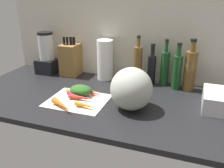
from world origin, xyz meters
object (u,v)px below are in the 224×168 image
at_px(winter_squash, 131,89).
at_px(bottle_4, 190,70).
at_px(carrot_3, 86,105).
at_px(blender_appliance, 47,55).
at_px(carrot_0, 83,92).
at_px(knife_block, 71,59).
at_px(carrot_5, 88,90).
at_px(carrot_1, 92,93).
at_px(bottle_2, 165,68).
at_px(bottle_1, 152,68).
at_px(cutting_board, 78,100).
at_px(paper_towel_roll, 105,60).
at_px(bottle_3, 177,71).
at_px(carrot_2, 79,93).
at_px(bottle_0, 138,65).
at_px(carrot_4, 78,96).
at_px(carrot_7, 82,98).
at_px(carrot_6, 62,105).

height_order(winter_squash, bottle_4, bottle_4).
relative_size(carrot_3, blender_appliance, 0.43).
relative_size(carrot_0, knife_block, 0.62).
xyz_separation_m(carrot_5, winter_squash, (0.30, -0.09, 0.09)).
relative_size(carrot_1, bottle_2, 0.49).
height_order(carrot_0, bottle_1, bottle_1).
height_order(carrot_0, knife_block, knife_block).
height_order(cutting_board, paper_towel_roll, paper_towel_roll).
height_order(winter_squash, knife_block, knife_block).
xyz_separation_m(carrot_3, blender_appliance, (-0.53, 0.45, 0.11)).
bearing_deg(bottle_3, carrot_3, -133.02).
bearing_deg(bottle_3, paper_towel_roll, 177.70).
bearing_deg(bottle_2, knife_block, -177.83).
relative_size(carrot_2, bottle_0, 0.55).
height_order(cutting_board, carrot_4, carrot_4).
distance_m(carrot_4, bottle_3, 0.64).
xyz_separation_m(cutting_board, blender_appliance, (-0.44, 0.38, 0.13)).
bearing_deg(bottle_1, winter_squash, -94.28).
height_order(cutting_board, blender_appliance, blender_appliance).
distance_m(carrot_7, winter_squash, 0.30).
height_order(winter_squash, bottle_1, bottle_1).
bearing_deg(carrot_7, carrot_1, 72.90).
height_order(carrot_4, bottle_1, bottle_1).
xyz_separation_m(winter_squash, bottle_2, (0.11, 0.41, 0.00)).
height_order(carrot_2, carrot_7, carrot_7).
relative_size(carrot_1, bottle_1, 0.55).
bearing_deg(carrot_7, bottle_0, 59.12).
height_order(cutting_board, bottle_1, bottle_1).
height_order(carrot_1, carrot_5, carrot_5).
distance_m(carrot_3, bottle_4, 0.69).
distance_m(carrot_1, carrot_6, 0.23).
relative_size(cutting_board, paper_towel_roll, 1.21).
relative_size(carrot_6, knife_block, 0.61).
bearing_deg(carrot_0, carrot_6, -97.64).
bearing_deg(carrot_1, blender_appliance, 149.91).
relative_size(blender_appliance, bottle_4, 0.95).
bearing_deg(carrot_2, carrot_0, 37.15).
bearing_deg(cutting_board, winter_squash, 2.15).
xyz_separation_m(carrot_7, paper_towel_roll, (-0.01, 0.39, 0.12)).
xyz_separation_m(winter_squash, blender_appliance, (-0.75, 0.37, 0.02)).
bearing_deg(carrot_0, carrot_7, -68.03).
distance_m(winter_squash, bottle_2, 0.43).
distance_m(carrot_1, bottle_2, 0.51).
height_order(carrot_2, knife_block, knife_block).
bearing_deg(bottle_4, knife_block, 179.22).
distance_m(paper_towel_roll, bottle_2, 0.41).
bearing_deg(carrot_2, carrot_6, -92.45).
relative_size(carrot_3, carrot_4, 0.79).
distance_m(carrot_1, carrot_4, 0.10).
bearing_deg(carrot_6, winter_squash, 21.51).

